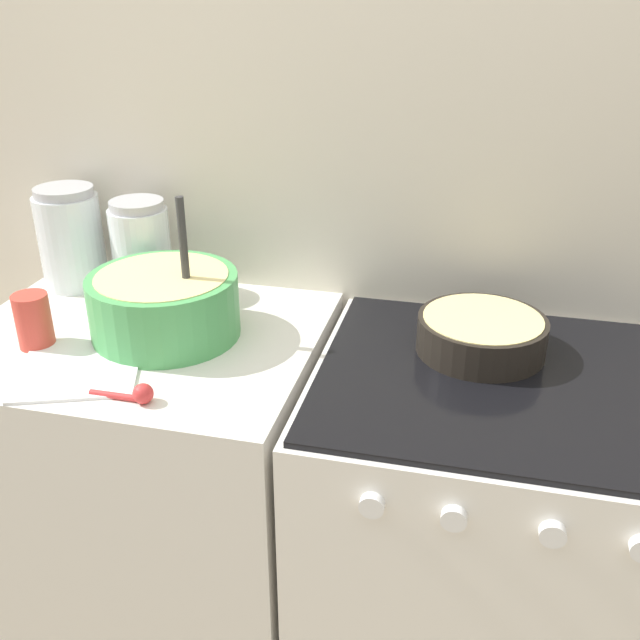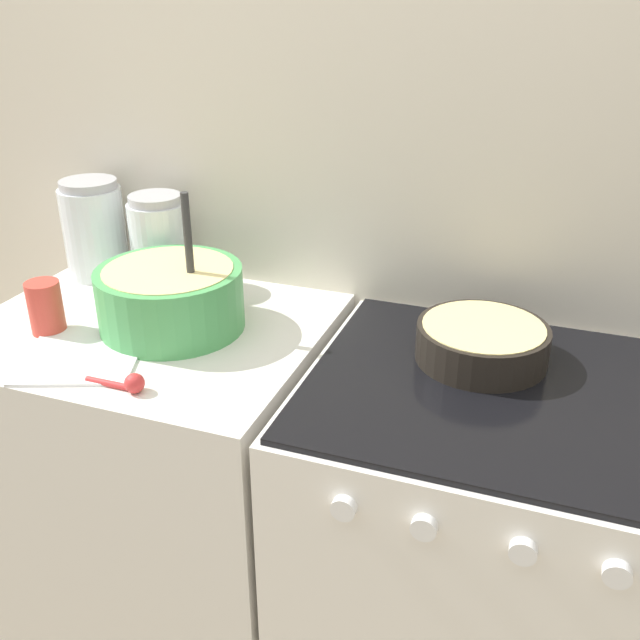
# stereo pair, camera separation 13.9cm
# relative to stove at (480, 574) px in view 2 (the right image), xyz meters

# --- Properties ---
(wall_back) EXTENTS (4.46, 0.05, 2.40)m
(wall_back) POSITION_rel_stove_xyz_m (-0.37, 0.33, 0.76)
(wall_back) COLOR beige
(wall_back) RESTS_ON ground_plane
(countertop_cabinet) EXTENTS (0.72, 0.60, 0.89)m
(countertop_cabinet) POSITION_rel_stove_xyz_m (-0.74, 0.00, 0.00)
(countertop_cabinet) COLOR silver
(countertop_cabinet) RESTS_ON ground_plane
(stove) EXTENTS (0.72, 0.62, 0.89)m
(stove) POSITION_rel_stove_xyz_m (0.00, 0.00, 0.00)
(stove) COLOR white
(stove) RESTS_ON ground_plane
(mixing_bowl) EXTENTS (0.30, 0.30, 0.29)m
(mixing_bowl) POSITION_rel_stove_xyz_m (-0.68, 0.01, 0.52)
(mixing_bowl) COLOR #4CA559
(mixing_bowl) RESTS_ON countertop_cabinet
(baking_pan) EXTENTS (0.25, 0.25, 0.07)m
(baking_pan) POSITION_rel_stove_xyz_m (-0.06, 0.09, 0.48)
(baking_pan) COLOR black
(baking_pan) RESTS_ON stove
(storage_jar_left) EXTENTS (0.15, 0.15, 0.23)m
(storage_jar_left) POSITION_rel_stove_xyz_m (-0.99, 0.21, 0.54)
(storage_jar_left) COLOR silver
(storage_jar_left) RESTS_ON countertop_cabinet
(storage_jar_middle) EXTENTS (0.13, 0.13, 0.22)m
(storage_jar_middle) POSITION_rel_stove_xyz_m (-0.82, 0.21, 0.53)
(storage_jar_middle) COLOR silver
(storage_jar_middle) RESTS_ON countertop_cabinet
(tin_can) EXTENTS (0.07, 0.07, 0.11)m
(tin_can) POSITION_rel_stove_xyz_m (-0.91, -0.09, 0.50)
(tin_can) COLOR #CC3F33
(tin_can) RESTS_ON countertop_cabinet
(recipe_page) EXTENTS (0.29, 0.30, 0.01)m
(recipe_page) POSITION_rel_stove_xyz_m (-0.78, -0.15, 0.45)
(recipe_page) COLOR white
(recipe_page) RESTS_ON countertop_cabinet
(measuring_spoon) EXTENTS (0.12, 0.04, 0.04)m
(measuring_spoon) POSITION_rel_stove_xyz_m (-0.62, -0.23, 0.46)
(measuring_spoon) COLOR red
(measuring_spoon) RESTS_ON countertop_cabinet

